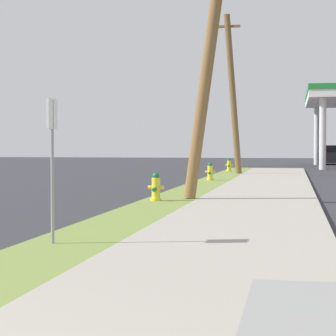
{
  "coord_description": "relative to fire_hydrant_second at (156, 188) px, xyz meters",
  "views": [
    {
      "loc": [
        3.94,
        -2.4,
        1.56
      ],
      "look_at": [
        0.33,
        16.45,
        0.9
      ],
      "focal_mm": 69.94,
      "sensor_mm": 36.0,
      "label": 1
    }
  ],
  "objects": [
    {
      "name": "utility_pole_background",
      "position": [
        0.42,
        17.18,
        3.85
      ],
      "size": [
        1.51,
        0.34,
        8.19
      ],
      "color": "brown",
      "rests_on": "grass_verge"
    },
    {
      "name": "fire_hydrant_third",
      "position": [
        0.13,
        10.29,
        0.0
      ],
      "size": [
        0.42,
        0.37,
        0.74
      ],
      "color": "yellow",
      "rests_on": "grass_verge"
    },
    {
      "name": "street_sign_post",
      "position": [
        0.04,
        -7.55,
        1.19
      ],
      "size": [
        0.05,
        0.36,
        2.12
      ],
      "color": "gray",
      "rests_on": "grass_verge"
    },
    {
      "name": "car_black_by_near_pump",
      "position": [
        6.53,
        38.97,
        0.28
      ],
      "size": [
        1.95,
        4.5,
        1.57
      ],
      "color": "black",
      "rests_on": "ground"
    },
    {
      "name": "fire_hydrant_second",
      "position": [
        0.0,
        0.0,
        0.0
      ],
      "size": [
        0.42,
        0.38,
        0.74
      ],
      "color": "yellow",
      "rests_on": "grass_verge"
    },
    {
      "name": "fire_hydrant_fourth",
      "position": [
        0.0,
        19.79,
        0.0
      ],
      "size": [
        0.42,
        0.38,
        0.74
      ],
      "color": "yellow",
      "rests_on": "grass_verge"
    },
    {
      "name": "utility_pole_midground",
      "position": [
        1.44,
        0.69,
        4.55
      ],
      "size": [
        2.22,
        0.7,
        9.58
      ],
      "color": "olive",
      "rests_on": "grass_verge"
    }
  ]
}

